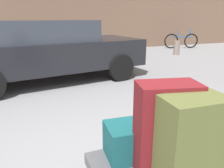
# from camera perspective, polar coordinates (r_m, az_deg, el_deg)

# --- Properties ---
(duffel_bag_teal_stacked_top) EXTENTS (0.63, 0.37, 0.29)m
(duffel_bag_teal_stacked_top) POSITION_cam_1_polar(r_m,az_deg,el_deg) (1.94, 7.62, -13.82)
(duffel_bag_teal_stacked_top) COLOR #144C51
(duffel_bag_teal_stacked_top) RESTS_ON luggage_cart
(suitcase_maroon_front_left) EXTENTS (0.47, 0.34, 0.71)m
(suitcase_maroon_front_left) POSITION_cam_1_polar(r_m,az_deg,el_deg) (1.66, 13.71, -11.56)
(suitcase_maroon_front_left) COLOR maroon
(suitcase_maroon_front_left) RESTS_ON luggage_cart
(suitcase_olive_center) EXTENTS (0.42, 0.28, 0.68)m
(suitcase_olive_center) POSITION_cam_1_polar(r_m,az_deg,el_deg) (1.53, 19.81, -15.39)
(suitcase_olive_center) COLOR #4C5128
(suitcase_olive_center) RESTS_ON luggage_cart
(parked_car) EXTENTS (4.51, 2.38, 1.42)m
(parked_car) POSITION_cam_1_polar(r_m,az_deg,el_deg) (5.45, -16.28, 8.68)
(parked_car) COLOR black
(parked_car) RESTS_ON ground_plane
(bicycle_leaning) EXTENTS (1.72, 0.50, 0.96)m
(bicycle_leaning) POSITION_cam_1_polar(r_m,az_deg,el_deg) (11.69, 17.55, 10.68)
(bicycle_leaning) COLOR black
(bicycle_leaning) RESTS_ON ground_plane
(bollard_kerb_near) EXTENTS (0.25, 0.25, 0.57)m
(bollard_kerb_near) POSITION_cam_1_polar(r_m,az_deg,el_deg) (8.08, 0.10, 8.40)
(bollard_kerb_near) COLOR #72665B
(bollard_kerb_near) RESTS_ON ground_plane
(bollard_kerb_mid) EXTENTS (0.25, 0.25, 0.57)m
(bollard_kerb_mid) POSITION_cam_1_polar(r_m,az_deg,el_deg) (8.60, 7.66, 8.77)
(bollard_kerb_mid) COLOR #72665B
(bollard_kerb_mid) RESTS_ON ground_plane
(bollard_kerb_far) EXTENTS (0.25, 0.25, 0.57)m
(bollard_kerb_far) POSITION_cam_1_polar(r_m,az_deg,el_deg) (9.52, 16.46, 9.01)
(bollard_kerb_far) COLOR #72665B
(bollard_kerb_far) RESTS_ON ground_plane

